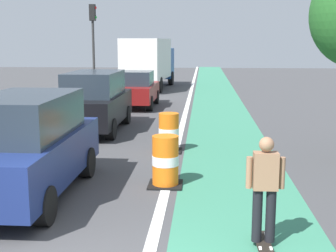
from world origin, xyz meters
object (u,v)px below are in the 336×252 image
object	(u,v)px
parked_suv_nearest	(26,146)
traffic_barrel_front	(165,162)
traffic_barrel_mid	(169,133)
delivery_truck_down_block	(149,60)
pedestrian_crossing	(89,84)
parked_suv_second	(95,101)
parked_sedan_third	(135,90)
traffic_light_corner	(93,33)
pedestrian_waiting	(19,116)
skateboarder_on_lane	(265,188)

from	to	relation	value
parked_suv_nearest	traffic_barrel_front	size ratio (longest dim) A/B	4.23
parked_suv_nearest	traffic_barrel_mid	distance (m)	4.80
delivery_truck_down_block	pedestrian_crossing	world-z (taller)	delivery_truck_down_block
parked_suv_second	parked_sedan_third	bearing A→B (deg)	84.98
traffic_barrel_mid	traffic_light_corner	xyz separation A→B (m)	(-5.30, 13.63, 2.97)
delivery_truck_down_block	pedestrian_waiting	distance (m)	17.07
traffic_barrel_mid	pedestrian_crossing	size ratio (longest dim) A/B	0.68
parked_suv_second	pedestrian_waiting	world-z (taller)	parked_suv_second
parked_suv_second	pedestrian_waiting	size ratio (longest dim) A/B	2.86
parked_suv_nearest	pedestrian_crossing	xyz separation A→B (m)	(-2.54, 15.29, -0.17)
skateboarder_on_lane	parked_suv_nearest	bearing A→B (deg)	155.70
pedestrian_waiting	delivery_truck_down_block	bearing A→B (deg)	83.44
traffic_barrel_front	pedestrian_waiting	world-z (taller)	pedestrian_waiting
skateboarder_on_lane	pedestrian_crossing	xyz separation A→B (m)	(-6.93, 17.28, -0.05)
parked_suv_second	traffic_barrel_mid	xyz separation A→B (m)	(2.76, -2.90, -0.50)
delivery_truck_down_block	traffic_light_corner	distance (m)	5.00
delivery_truck_down_block	traffic_light_corner	bearing A→B (deg)	-125.34
traffic_barrel_mid	pedestrian_waiting	size ratio (longest dim) A/B	0.68
traffic_light_corner	parked_suv_nearest	bearing A→B (deg)	-81.05
parked_suv_second	delivery_truck_down_block	bearing A→B (deg)	89.26
parked_suv_nearest	pedestrian_waiting	world-z (taller)	parked_suv_nearest
parked_suv_nearest	pedestrian_waiting	xyz separation A→B (m)	(-2.00, 4.60, -0.17)
parked_suv_second	traffic_barrel_front	world-z (taller)	parked_suv_second
parked_suv_second	traffic_barrel_mid	bearing A→B (deg)	-46.37
traffic_barrel_front	traffic_light_corner	world-z (taller)	traffic_light_corner
traffic_barrel_mid	delivery_truck_down_block	bearing A→B (deg)	98.39
parked_sedan_third	traffic_barrel_front	xyz separation A→B (m)	(2.40, -12.00, -0.30)
traffic_light_corner	skateboarder_on_lane	bearing A→B (deg)	-69.94
pedestrian_waiting	parked_sedan_third	bearing A→B (deg)	74.64
parked_suv_nearest	traffic_light_corner	xyz separation A→B (m)	(-2.79, 17.68, 2.47)
delivery_truck_down_block	parked_suv_second	bearing A→B (deg)	-90.74
parked_suv_second	parked_sedan_third	xyz separation A→B (m)	(0.52, 5.95, -0.20)
skateboarder_on_lane	delivery_truck_down_block	distance (m)	23.95
pedestrian_waiting	traffic_light_corner	bearing A→B (deg)	93.41
parked_sedan_third	delivery_truck_down_block	bearing A→B (deg)	92.22
skateboarder_on_lane	pedestrian_waiting	bearing A→B (deg)	134.20
skateboarder_on_lane	traffic_barrel_mid	bearing A→B (deg)	107.27
skateboarder_on_lane	traffic_barrel_front	world-z (taller)	skateboarder_on_lane
delivery_truck_down_block	pedestrian_crossing	bearing A→B (deg)	-111.70
parked_suv_nearest	parked_sedan_third	world-z (taller)	parked_suv_nearest
traffic_light_corner	traffic_barrel_mid	bearing A→B (deg)	-68.74
delivery_truck_down_block	parked_sedan_third	bearing A→B (deg)	-87.78
parked_suv_second	traffic_barrel_front	bearing A→B (deg)	-64.20
pedestrian_waiting	skateboarder_on_lane	bearing A→B (deg)	-45.80
skateboarder_on_lane	traffic_barrel_mid	distance (m)	6.33
parked_suv_nearest	traffic_barrel_mid	world-z (taller)	parked_suv_nearest
traffic_light_corner	pedestrian_crossing	world-z (taller)	traffic_light_corner
pedestrian_crossing	traffic_barrel_front	bearing A→B (deg)	-70.08
skateboarder_on_lane	parked_sedan_third	world-z (taller)	parked_sedan_third
traffic_barrel_front	pedestrian_crossing	size ratio (longest dim) A/B	0.68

